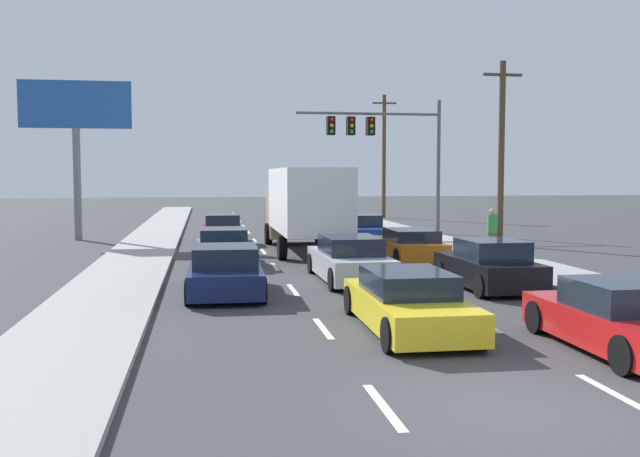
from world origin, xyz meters
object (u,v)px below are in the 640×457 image
car_black (489,266)px  car_red (620,319)px  car_blue (362,229)px  car_maroon (222,230)px  car_navy (225,272)px  box_truck (305,204)px  car_yellow (408,303)px  car_gray (223,248)px  traffic_signal_mast (375,135)px  car_orange (409,246)px  utility_pole_far (384,155)px  utility_pole_mid (501,151)px  pedestrian_near_corner (492,231)px  car_silver (350,260)px  roadside_billboard (76,123)px

car_black → car_red: (-0.43, -6.98, -0.05)m
car_red → car_blue: bearing=89.9°
car_maroon → car_navy: (-0.27, -14.25, -0.01)m
box_truck → car_yellow: box_truck is taller
car_gray → traffic_signal_mast: size_ratio=0.52×
car_orange → utility_pole_far: 27.05m
utility_pole_mid → car_blue: bearing=153.8°
car_blue → pedestrian_near_corner: pedestrian_near_corner is taller
car_yellow → car_black: car_black is taller
pedestrian_near_corner → car_silver: bearing=-142.8°
car_red → utility_pole_mid: size_ratio=0.51×
car_maroon → car_red: (6.49, -21.42, -0.03)m
roadside_billboard → car_orange: bearing=-38.7°
car_gray → car_orange: size_ratio=0.93×
car_blue → traffic_signal_mast: 6.21m
car_navy → car_black: car_black is taller
car_black → pedestrian_near_corner: bearing=66.6°
car_gray → box_truck: (3.37, 3.48, 1.38)m
car_navy → utility_pole_far: utility_pole_far is taller
car_navy → box_truck: (3.48, 9.85, 1.38)m
car_yellow → utility_pole_mid: bearing=61.1°
car_orange → car_black: bearing=-87.0°
box_truck → car_orange: 5.05m
car_orange → car_red: (-0.08, -13.53, 0.01)m
car_navy → box_truck: 10.54m
utility_pole_mid → utility_pole_far: size_ratio=0.90×
box_truck → car_black: size_ratio=2.28×
utility_pole_mid → utility_pole_far: bearing=89.8°
car_navy → roadside_billboard: bearing=111.0°
car_gray → roadside_billboard: 13.57m
car_gray → car_silver: (3.59, -4.52, 0.02)m
traffic_signal_mast → utility_pole_mid: (4.13, -6.60, -1.04)m
car_navy → pedestrian_near_corner: bearing=33.6°
utility_pole_far → utility_pole_mid: bearing=-90.2°
car_silver → utility_pole_mid: bearing=47.2°
car_black → roadside_billboard: 22.62m
utility_pole_far → car_orange: bearing=-102.3°
traffic_signal_mast → utility_pole_far: bearing=73.9°
car_red → roadside_billboard: (-13.30, 24.24, 5.05)m
car_black → roadside_billboard: roadside_billboard is taller
car_yellow → car_blue: size_ratio=1.00×
utility_pole_mid → pedestrian_near_corner: 6.02m
car_gray → car_blue: bearing=49.3°
box_truck → car_silver: (0.22, -8.00, -1.36)m
box_truck → traffic_signal_mast: size_ratio=1.20×
box_truck → car_yellow: 14.83m
box_truck → roadside_billboard: (-10.02, 7.22, 3.65)m
car_yellow → roadside_billboard: size_ratio=0.62×
traffic_signal_mast → roadside_billboard: roadside_billboard is taller
car_blue → car_red: (-0.04, -21.32, -0.01)m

